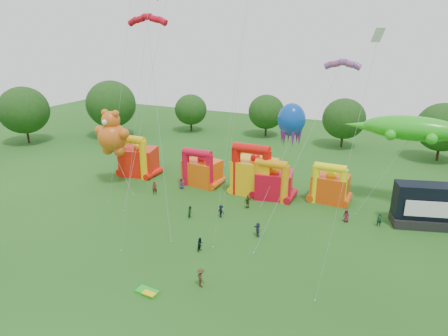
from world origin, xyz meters
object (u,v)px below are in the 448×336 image
at_px(teddy_bear_kite, 117,152).
at_px(octopus_kite, 283,150).
at_px(bouncy_castle_0, 138,159).
at_px(stage_trailer, 430,206).
at_px(gecko_kite, 394,158).
at_px(spectator_4, 248,202).
at_px(spectator_0, 181,183).
at_px(bouncy_castle_2, 254,174).

xyz_separation_m(teddy_bear_kite, octopus_kite, (22.35, 6.99, 1.24)).
distance_m(teddy_bear_kite, octopus_kite, 23.46).
xyz_separation_m(bouncy_castle_0, stage_trailer, (41.53, -0.12, -0.05)).
bearing_deg(teddy_bear_kite, octopus_kite, 17.37).
bearing_deg(gecko_kite, spectator_4, -154.09).
bearing_deg(spectator_0, octopus_kite, -6.29).
relative_size(gecko_kite, octopus_kite, 1.19).
bearing_deg(spectator_4, gecko_kite, 154.07).
bearing_deg(bouncy_castle_0, octopus_kite, 3.75).
bearing_deg(octopus_kite, gecko_kite, 7.94).
xyz_separation_m(bouncy_castle_0, spectator_4, (20.53, -4.50, -1.66)).
bearing_deg(gecko_kite, bouncy_castle_2, -171.22).
relative_size(teddy_bear_kite, spectator_4, 6.40).
bearing_deg(spectator_4, stage_trailer, 139.94).
bearing_deg(bouncy_castle_0, gecko_kite, 5.32).
xyz_separation_m(stage_trailer, spectator_4, (-21.00, -4.38, -1.61)).
bearing_deg(octopus_kite, spectator_4, -113.02).
relative_size(bouncy_castle_2, gecko_kite, 0.49).
height_order(teddy_bear_kite, gecko_kite, gecko_kite).
relative_size(spectator_0, spectator_4, 0.92).
height_order(bouncy_castle_2, stage_trailer, bouncy_castle_2).
bearing_deg(bouncy_castle_2, stage_trailer, -2.20).
bearing_deg(spectator_4, octopus_kite, -164.87).
bearing_deg(bouncy_castle_2, teddy_bear_kite, -161.56).
distance_m(stage_trailer, gecko_kite, 7.21).
height_order(bouncy_castle_2, spectator_4, bouncy_castle_2).
distance_m(bouncy_castle_2, stage_trailer, 22.18).
bearing_deg(bouncy_castle_2, spectator_4, -77.44).
relative_size(gecko_kite, spectator_0, 9.24).
bearing_deg(teddy_bear_kite, bouncy_castle_0, 97.61).
xyz_separation_m(bouncy_castle_2, spectator_0, (-10.05, -3.05, -2.00)).
distance_m(bouncy_castle_2, teddy_bear_kite, 19.79).
height_order(gecko_kite, spectator_0, gecko_kite).
bearing_deg(teddy_bear_kite, spectator_4, 2.83).
bearing_deg(stage_trailer, gecko_kite, 142.71).
distance_m(stage_trailer, teddy_bear_kite, 41.24).
bearing_deg(bouncy_castle_0, stage_trailer, -0.16).
xyz_separation_m(bouncy_castle_0, spectator_0, (9.31, -2.31, -1.73)).
xyz_separation_m(gecko_kite, octopus_kite, (-13.78, -1.92, -0.17)).
distance_m(gecko_kite, spectator_4, 19.06).
height_order(bouncy_castle_0, gecko_kite, gecko_kite).
distance_m(bouncy_castle_0, spectator_4, 21.08).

